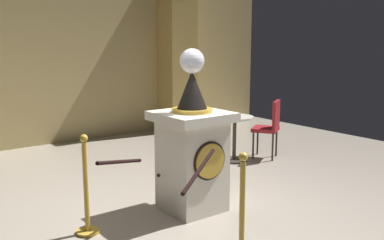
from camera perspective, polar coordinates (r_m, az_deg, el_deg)
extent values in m
plane|color=#9E9384|center=(5.09, -0.49, -12.13)|extent=(10.42, 10.42, 0.00)
cube|color=tan|center=(8.67, -18.51, 8.88)|extent=(10.42, 0.16, 3.62)
cube|color=silver|center=(5.11, 0.00, -5.85)|extent=(0.61, 0.61, 1.04)
cube|color=silver|center=(4.98, 0.00, 0.47)|extent=(0.77, 0.77, 0.10)
cylinder|color=gold|center=(4.83, 2.32, -5.27)|extent=(0.38, 0.03, 0.38)
cylinder|color=black|center=(4.84, 2.24, -5.24)|extent=(0.43, 0.01, 0.43)
cylinder|color=gold|center=(4.97, 0.00, 1.26)|extent=(0.46, 0.46, 0.04)
cone|color=black|center=(4.94, 0.00, 3.94)|extent=(0.34, 0.34, 0.43)
cylinder|color=gold|center=(4.92, 0.00, 6.35)|extent=(0.03, 0.03, 0.07)
sphere|color=silver|center=(4.92, 0.00, 7.55)|extent=(0.28, 0.28, 0.28)
cylinder|color=gold|center=(4.79, -13.15, -13.72)|extent=(0.24, 0.24, 0.03)
cylinder|color=gold|center=(4.62, -13.38, -8.51)|extent=(0.05, 0.05, 0.95)
sphere|color=gold|center=(4.49, -13.66, -2.29)|extent=(0.08, 0.08, 0.08)
cylinder|color=gold|center=(4.00, 6.42, -11.56)|extent=(0.05, 0.05, 0.91)
sphere|color=gold|center=(3.85, 6.57, -4.69)|extent=(0.08, 0.08, 0.08)
cylinder|color=black|center=(4.33, -9.14, -5.28)|extent=(0.70, 0.46, 0.22)
cylinder|color=black|center=(4.00, 0.93, -6.44)|extent=(0.70, 0.46, 0.22)
sphere|color=black|center=(4.17, -4.29, -7.05)|extent=(0.04, 0.04, 0.04)
cube|color=black|center=(9.81, -1.98, -0.53)|extent=(0.75, 0.75, 0.20)
cube|color=tan|center=(9.64, -2.04, 9.06)|extent=(0.65, 0.65, 3.47)
cylinder|color=#332D28|center=(7.28, 5.39, -5.10)|extent=(0.42, 0.42, 0.03)
cylinder|color=#332D28|center=(7.20, 5.43, -2.46)|extent=(0.06, 0.06, 0.72)
cylinder|color=silver|center=(7.13, 5.48, 0.35)|extent=(0.60, 0.60, 0.03)
cylinder|color=black|center=(7.69, 8.37, -2.72)|extent=(0.03, 0.03, 0.45)
cylinder|color=black|center=(7.38, 7.82, -3.25)|extent=(0.03, 0.03, 0.45)
cylinder|color=black|center=(7.63, 10.72, -2.90)|extent=(0.03, 0.03, 0.45)
cylinder|color=black|center=(7.32, 10.26, -3.44)|extent=(0.03, 0.03, 0.45)
cube|color=maroon|center=(7.45, 9.35, -1.17)|extent=(0.55, 0.55, 0.06)
cube|color=maroon|center=(7.37, 10.70, 0.69)|extent=(0.37, 0.25, 0.45)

